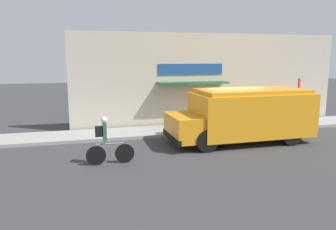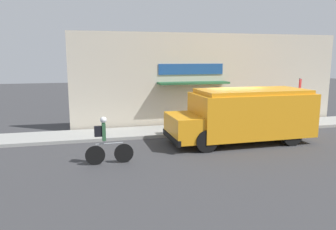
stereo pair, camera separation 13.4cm
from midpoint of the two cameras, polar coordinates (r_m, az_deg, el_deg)
name	(u,v)px [view 2 (the right image)]	position (r m, az deg, el deg)	size (l,w,h in m)	color
ground_plane	(229,134)	(16.12, 10.75, -3.26)	(70.00, 70.00, 0.00)	#38383A
sidewalk	(220,128)	(17.04, 9.28, -2.24)	(28.00, 2.10, 0.15)	#999993
storefront	(211,80)	(17.86, 7.75, 6.09)	(14.87, 1.03, 4.91)	beige
school_bus	(245,114)	(14.52, 13.48, 0.11)	(6.21, 2.88, 2.31)	orange
cyclist	(106,141)	(11.47, -10.46, -4.51)	(1.66, 0.22, 1.68)	black
stop_sign_post	(299,94)	(18.31, 22.07, 3.43)	(0.45, 0.45, 2.45)	slate
trash_bin	(215,116)	(17.41, 8.42, -0.25)	(0.61, 0.61, 0.87)	slate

